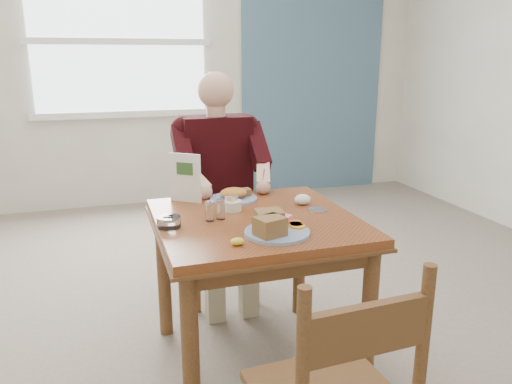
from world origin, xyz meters
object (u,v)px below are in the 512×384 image
object	(u,v)px
table	(256,240)
diner	(219,172)
chair_far	(217,221)
near_plate	(274,226)
far_plate	(234,195)

from	to	relation	value
table	diner	bearing A→B (deg)	90.00
table	chair_far	bearing A→B (deg)	90.00
chair_far	near_plate	world-z (taller)	chair_far
diner	near_plate	bearing A→B (deg)	-89.82
near_plate	far_plate	world-z (taller)	near_plate
diner	near_plate	xyz separation A→B (m)	(0.00, -0.95, -0.03)
near_plate	chair_far	bearing A→B (deg)	90.16
table	near_plate	bearing A→B (deg)	-89.29
table	near_plate	world-z (taller)	near_plate
table	chair_far	size ratio (longest dim) A/B	0.97
table	far_plate	distance (m)	0.34
diner	near_plate	distance (m)	0.95
diner	far_plate	world-z (taller)	diner
far_plate	near_plate	bearing A→B (deg)	-87.82
chair_far	diner	world-z (taller)	diner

